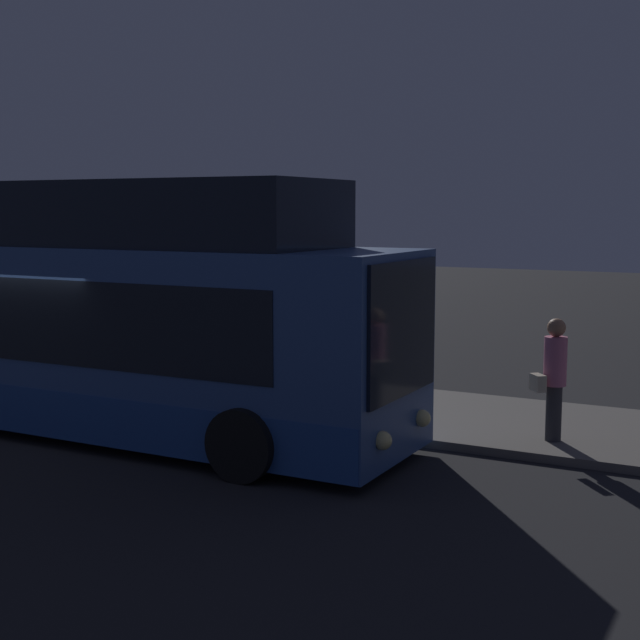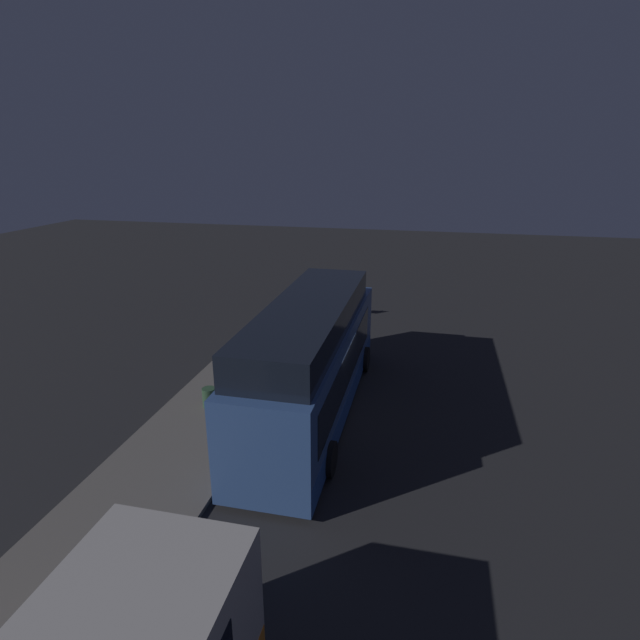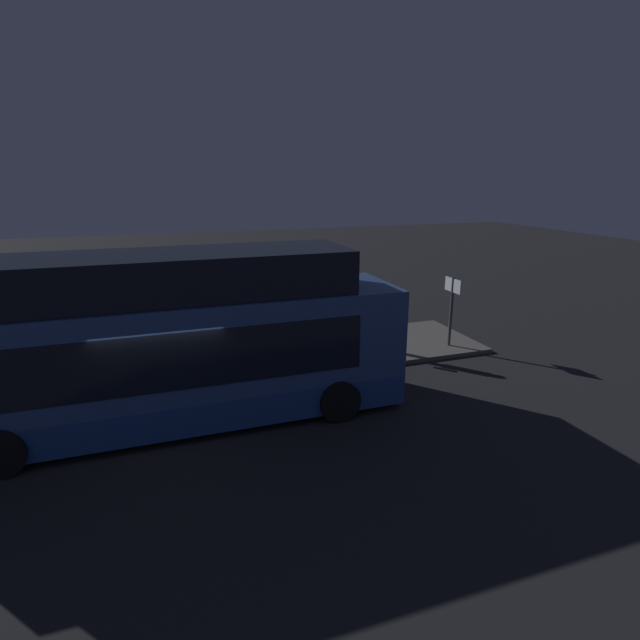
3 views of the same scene
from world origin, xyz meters
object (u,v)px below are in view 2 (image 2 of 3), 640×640
(sign_post, at_px, (311,292))
(trash_bin, at_px, (209,397))
(suitcase, at_px, (239,382))
(bus_lead, at_px, (312,364))
(passenger_boarding, at_px, (301,313))
(passenger_waiting, at_px, (256,365))

(sign_post, height_order, trash_bin, sign_post)
(suitcase, bearing_deg, sign_post, -4.12)
(suitcase, bearing_deg, bus_lead, -102.78)
(passenger_boarding, relative_size, trash_bin, 2.74)
(passenger_boarding, relative_size, passenger_waiting, 1.13)
(bus_lead, xyz_separation_m, suitcase, (0.63, 2.77, -1.24))
(passenger_waiting, distance_m, sign_post, 7.65)
(sign_post, distance_m, trash_bin, 9.48)
(passenger_boarding, height_order, sign_post, sign_post)
(suitcase, bearing_deg, passenger_boarding, -5.49)
(bus_lead, xyz_separation_m, passenger_waiting, (1.14, 2.33, -0.76))
(passenger_waiting, xyz_separation_m, sign_post, (7.62, -0.15, 0.62))
(passenger_boarding, xyz_separation_m, sign_post, (2.01, 0.00, 0.47))
(passenger_boarding, bearing_deg, passenger_waiting, 47.79)
(passenger_boarding, height_order, suitcase, passenger_boarding)
(passenger_boarding, xyz_separation_m, suitcase, (-6.12, 0.59, -0.63))
(passenger_boarding, relative_size, suitcase, 1.89)
(bus_lead, distance_m, trash_bin, 3.63)
(bus_lead, xyz_separation_m, trash_bin, (-0.59, 3.35, -1.26))
(trash_bin, bearing_deg, suitcase, -25.58)
(bus_lead, xyz_separation_m, passenger_boarding, (6.75, 2.18, -0.61))
(trash_bin, bearing_deg, bus_lead, -80.04)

